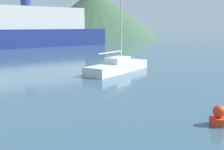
{
  "coord_description": "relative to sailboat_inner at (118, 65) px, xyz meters",
  "views": [
    {
      "loc": [
        -4.45,
        1.88,
        3.51
      ],
      "look_at": [
        0.63,
        14.0,
        1.2
      ],
      "focal_mm": 45.0,
      "sensor_mm": 36.0,
      "label": 1
    }
  ],
  "objects": [
    {
      "name": "hill_central",
      "position": [
        17.91,
        55.6,
        6.41
      ],
      "size": [
        35.57,
        35.57,
        13.85
      ],
      "color": "#38563D",
      "rests_on": "ground_plane"
    },
    {
      "name": "sailboat_inner",
      "position": [
        0.0,
        0.0,
        0.0
      ],
      "size": [
        6.38,
        5.03,
        11.34
      ],
      "rotation": [
        0.0,
        0.0,
        0.58
      ],
      "color": "silver",
      "rests_on": "ground_plane"
    },
    {
      "name": "ferry_distant",
      "position": [
        -3.43,
        30.2,
        2.4
      ],
      "size": [
        28.37,
        13.12,
        8.22
      ],
      "rotation": [
        0.0,
        0.0,
        0.24
      ],
      "color": "navy",
      "rests_on": "ground_plane"
    },
    {
      "name": "buoy_marker",
      "position": [
        -1.47,
        -12.25,
        -0.2
      ],
      "size": [
        0.65,
        0.65,
        0.74
      ],
      "color": "red",
      "rests_on": "ground_plane"
    }
  ]
}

